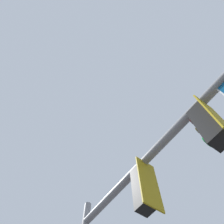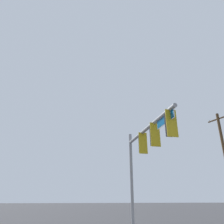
# 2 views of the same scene
# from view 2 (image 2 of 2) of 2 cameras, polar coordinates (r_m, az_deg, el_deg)

# --- Properties ---
(signal_pole_near) EXTENTS (6.91, 0.92, 6.32)m
(signal_pole_near) POSITION_cam_2_polar(r_m,az_deg,el_deg) (12.98, 8.88, -8.75)
(signal_pole_near) COLOR gray
(signal_pole_near) RESTS_ON ground_plane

